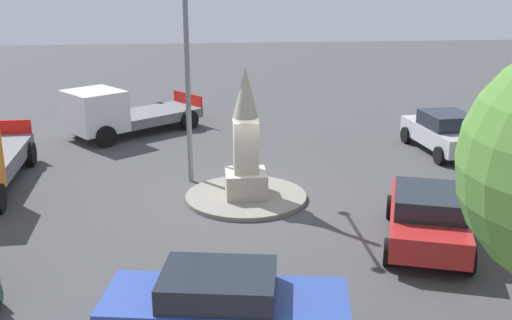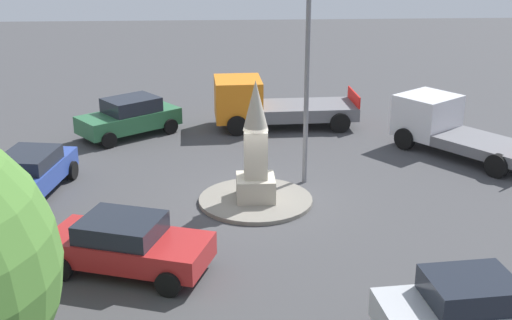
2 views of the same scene
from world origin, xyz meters
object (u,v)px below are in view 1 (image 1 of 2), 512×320
Objects in this scene: car_blue_waiting at (224,306)px; car_red_far_side at (428,215)px; monument at (246,143)px; car_silver_parked_right at (444,132)px; truck_white_near_island at (117,113)px; streetlamp at (186,32)px.

car_red_far_side is at bearing -54.12° from car_blue_waiting.
monument reaches higher than car_silver_parked_right.
truck_white_near_island is (11.10, 8.89, 0.24)m from car_red_far_side.
truck_white_near_island reaches higher than car_silver_parked_right.
monument is 8.84m from car_silver_parked_right.
car_blue_waiting is (-9.04, -0.67, -4.02)m from streetlamp.
streetlamp is at bearing 43.21° from monument.
monument reaches higher than car_blue_waiting.
car_blue_waiting is 6.45m from car_red_far_side.
car_red_far_side is at bearing -141.31° from truck_white_near_island.
car_silver_parked_right is at bearing -61.68° from monument.
streetlamp is 8.86m from car_red_far_side.
streetlamp is (1.76, 1.65, 3.03)m from monument.
monument is 0.83× the size of car_blue_waiting.
monument is 8.94m from truck_white_near_island.
streetlamp reaches higher than car_silver_parked_right.
truck_white_near_island is at bearing 31.44° from monument.
streetlamp is at bearing -152.84° from truck_white_near_island.
car_blue_waiting is at bearing 142.73° from car_silver_parked_right.
truck_white_near_island reaches higher than car_blue_waiting.
streetlamp is 1.90× the size of car_silver_parked_right.
truck_white_near_island is (3.43, 12.39, 0.21)m from car_silver_parked_right.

